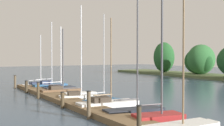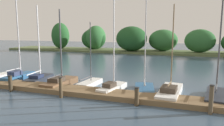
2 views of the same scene
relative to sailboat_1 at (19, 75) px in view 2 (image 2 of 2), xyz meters
name	(u,v)px [view 2 (image 2 of 2)]	position (x,y,z in m)	size (l,w,h in m)	color
dock_pier	(105,94)	(9.20, -1.95, -0.29)	(25.03, 1.80, 0.35)	brown
far_shore	(169,41)	(11.04, 28.62, 2.07)	(70.35, 8.47, 6.94)	#56663D
sailboat_1	(19,75)	(0.00, 0.00, 0.00)	(1.13, 3.80, 7.36)	#285684
sailboat_2	(39,77)	(1.93, 0.34, -0.08)	(1.63, 3.76, 6.71)	#232833
sailboat_3	(61,81)	(4.72, -0.54, -0.08)	(1.40, 3.98, 6.21)	brown
sailboat_4	(91,82)	(6.94, 0.48, -0.22)	(1.24, 3.12, 5.22)	white
sailboat_5	(113,86)	(9.33, -0.73, -0.06)	(1.51, 3.39, 7.71)	white
sailboat_6	(144,88)	(11.51, 0.23, -0.20)	(1.93, 3.23, 6.80)	#285684
sailboat_7	(170,91)	(13.44, -0.41, -0.12)	(1.62, 4.54, 6.28)	white
sailboat_8	(216,94)	(16.36, -0.17, -0.11)	(1.68, 4.00, 7.53)	#232833
mooring_piling_1	(10,83)	(2.03, -3.13, 0.15)	(0.32, 0.32, 1.21)	#3D3323
mooring_piling_2	(61,88)	(6.48, -3.27, 0.25)	(0.26, 0.26, 1.41)	#4C3D28
mooring_piling_3	(137,97)	(11.66, -3.09, 0.11)	(0.30, 0.30, 1.14)	#4C3D28
mooring_piling_4	(211,100)	(15.76, -3.07, 0.36)	(0.27, 0.27, 1.64)	brown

